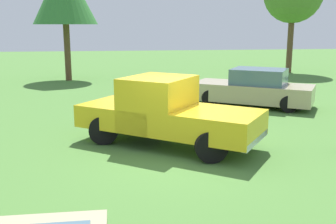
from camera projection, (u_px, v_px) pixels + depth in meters
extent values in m
plane|color=#477533|center=(179.00, 154.00, 9.96)|extent=(80.00, 80.00, 0.00)
cylinder|color=black|center=(233.00, 131.00, 10.55)|extent=(0.78, 0.22, 0.78)
cylinder|color=black|center=(212.00, 146.00, 9.25)|extent=(0.78, 0.22, 0.78)
cylinder|color=black|center=(134.00, 119.00, 11.99)|extent=(0.78, 0.22, 0.78)
cylinder|color=black|center=(104.00, 130.00, 10.69)|extent=(0.78, 0.22, 0.78)
cube|color=gold|center=(220.00, 125.00, 9.87)|extent=(2.64, 2.61, 0.64)
cube|color=gold|center=(158.00, 103.00, 10.60)|extent=(2.32, 2.38, 1.40)
cube|color=slate|center=(158.00, 87.00, 10.50)|extent=(2.05, 2.12, 0.48)
cube|color=gold|center=(128.00, 114.00, 11.13)|extent=(2.95, 2.83, 0.60)
cube|color=silver|center=(256.00, 140.00, 9.51)|extent=(1.12, 1.48, 0.16)
cylinder|color=black|center=(210.00, 98.00, 15.74)|extent=(0.65, 0.20, 0.65)
cylinder|color=black|center=(221.00, 92.00, 17.09)|extent=(0.65, 0.20, 0.65)
cylinder|color=black|center=(289.00, 104.00, 14.52)|extent=(0.65, 0.20, 0.65)
cylinder|color=black|center=(294.00, 97.00, 15.87)|extent=(0.65, 0.20, 0.65)
cube|color=tan|center=(252.00, 92.00, 15.76)|extent=(4.81, 3.92, 0.68)
cube|color=slate|center=(259.00, 76.00, 15.53)|extent=(2.53, 2.39, 0.60)
cylinder|color=brown|center=(290.00, 42.00, 26.40)|extent=(0.38, 0.38, 3.97)
cylinder|color=brown|center=(67.00, 53.00, 22.72)|extent=(0.35, 0.35, 3.15)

